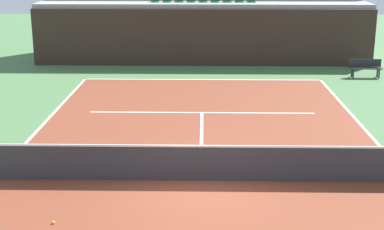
# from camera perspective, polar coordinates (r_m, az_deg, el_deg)

# --- Properties ---
(ground_plane) EXTENTS (80.00, 80.00, 0.00)m
(ground_plane) POSITION_cam_1_polar(r_m,az_deg,el_deg) (14.80, 0.90, -6.65)
(ground_plane) COLOR #477042
(court_surface) EXTENTS (11.00, 24.00, 0.01)m
(court_surface) POSITION_cam_1_polar(r_m,az_deg,el_deg) (14.80, 0.90, -6.63)
(court_surface) COLOR brown
(court_surface) RESTS_ON ground_plane
(baseline_far) EXTENTS (11.00, 0.10, 0.00)m
(baseline_far) POSITION_cam_1_polar(r_m,az_deg,el_deg) (26.22, 1.06, 3.59)
(baseline_far) COLOR white
(baseline_far) RESTS_ON court_surface
(service_line_far) EXTENTS (8.26, 0.10, 0.00)m
(service_line_far) POSITION_cam_1_polar(r_m,az_deg,el_deg) (20.84, 1.00, 0.24)
(service_line_far) COLOR white
(service_line_far) RESTS_ON court_surface
(centre_service_line) EXTENTS (0.10, 6.40, 0.00)m
(centre_service_line) POSITION_cam_1_polar(r_m,az_deg,el_deg) (17.79, 0.96, -2.60)
(centre_service_line) COLOR white
(centre_service_line) RESTS_ON court_surface
(back_wall) EXTENTS (17.52, 0.30, 2.90)m
(back_wall) POSITION_cam_1_polar(r_m,az_deg,el_deg) (29.33, 1.09, 7.80)
(back_wall) COLOR #33231E
(back_wall) RESTS_ON ground_plane
(stands_tier_lower) EXTENTS (17.52, 2.40, 3.12)m
(stands_tier_lower) POSITION_cam_1_polar(r_m,az_deg,el_deg) (30.65, 1.10, 8.37)
(stands_tier_lower) COLOR #9E9E99
(stands_tier_lower) RESTS_ON ground_plane
(stands_tier_upper) EXTENTS (17.52, 2.40, 4.03)m
(stands_tier_upper) POSITION_cam_1_polar(r_m,az_deg,el_deg) (32.97, 1.12, 9.72)
(stands_tier_upper) COLOR #9E9E99
(stands_tier_upper) RESTS_ON ground_plane
(seating_row_lower) EXTENTS (5.54, 0.44, 0.44)m
(seating_row_lower) POSITION_cam_1_polar(r_m,az_deg,el_deg) (30.56, 1.12, 11.52)
(seating_row_lower) COLOR #1E6633
(seating_row_lower) RESTS_ON stands_tier_lower
(tennis_net) EXTENTS (11.08, 0.08, 1.07)m
(tennis_net) POSITION_cam_1_polar(r_m,az_deg,el_deg) (14.61, 0.91, -4.81)
(tennis_net) COLOR black
(tennis_net) RESTS_ON court_surface
(player_bench) EXTENTS (1.50, 0.40, 0.85)m
(player_bench) POSITION_cam_1_polar(r_m,az_deg,el_deg) (27.87, 17.06, 4.67)
(player_bench) COLOR #232328
(player_bench) RESTS_ON ground_plane
(tennis_ball_0) EXTENTS (0.07, 0.07, 0.07)m
(tennis_ball_0) POSITION_cam_1_polar(r_m,az_deg,el_deg) (12.95, -13.79, -10.45)
(tennis_ball_0) COLOR #CCE033
(tennis_ball_0) RESTS_ON court_surface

